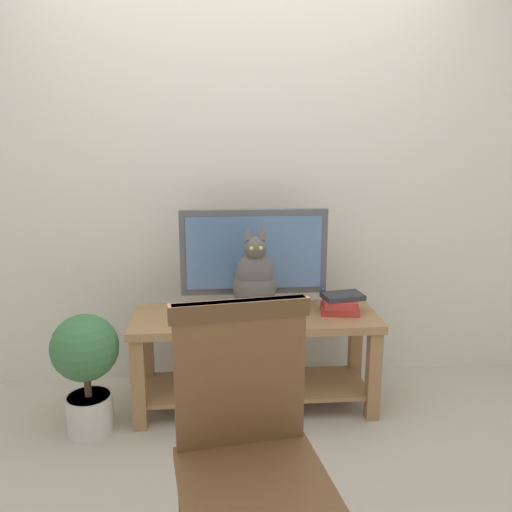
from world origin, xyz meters
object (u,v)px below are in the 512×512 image
at_px(wooden_chair, 248,441).
at_px(book_stack, 340,303).
at_px(potted_plant, 86,363).
at_px(tv_stand, 255,344).
at_px(cat, 255,279).
at_px(tv, 254,257).
at_px(media_box, 255,315).

bearing_deg(wooden_chair, book_stack, 64.77).
height_order(book_stack, potted_plant, book_stack).
xyz_separation_m(tv_stand, cat, (-0.01, -0.09, 0.40)).
relative_size(book_stack, potted_plant, 0.39).
relative_size(tv, potted_plant, 1.27).
bearing_deg(book_stack, potted_plant, -171.60).
bearing_deg(wooden_chair, tv_stand, 84.37).
relative_size(media_box, cat, 0.77).
distance_m(tv_stand, potted_plant, 0.90).
height_order(tv_stand, book_stack, book_stack).
height_order(tv, potted_plant, tv).
relative_size(tv, book_stack, 3.22).
distance_m(tv_stand, media_box, 0.22).
distance_m(wooden_chair, book_stack, 1.41).
height_order(wooden_chair, book_stack, wooden_chair).
bearing_deg(tv_stand, book_stack, 0.53).
xyz_separation_m(wooden_chair, potted_plant, (-0.75, 1.07, -0.20)).
xyz_separation_m(media_box, cat, (0.00, -0.01, 0.20)).
distance_m(tv, cat, 0.20).
bearing_deg(cat, wooden_chair, -95.65).
relative_size(media_box, book_stack, 1.40).
bearing_deg(tv_stand, cat, -95.34).
height_order(media_box, book_stack, book_stack).
distance_m(cat, book_stack, 0.52).
height_order(tv, media_box, tv).
distance_m(media_box, cat, 0.20).
relative_size(tv_stand, book_stack, 5.33).
height_order(media_box, cat, cat).
bearing_deg(tv_stand, potted_plant, -167.46).
relative_size(wooden_chair, book_stack, 4.01).
bearing_deg(cat, media_box, 94.83).
bearing_deg(cat, tv_stand, 84.66).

